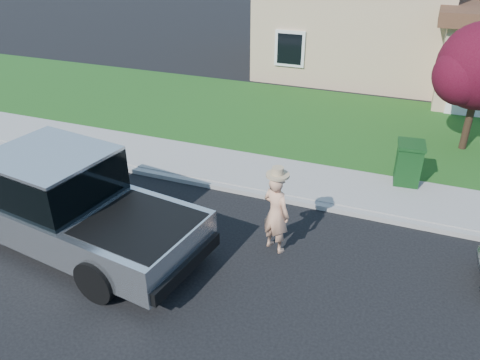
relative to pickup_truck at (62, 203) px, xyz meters
name	(u,v)px	position (x,y,z in m)	size (l,w,h in m)	color
ground	(223,264)	(3.50, 0.48, -1.00)	(80.00, 80.00, 0.00)	black
curb	(305,203)	(4.50, 3.38, -0.94)	(40.00, 0.20, 0.12)	gray
sidewalk	(315,183)	(4.50, 4.48, -0.92)	(40.00, 2.00, 0.15)	gray
lawn	(345,126)	(4.50, 8.98, -0.95)	(40.00, 7.00, 0.10)	#154C19
house	(390,2)	(4.81, 16.86, 2.17)	(14.00, 11.30, 6.85)	tan
pickup_truck	(62,203)	(0.00, 0.00, 0.00)	(6.73, 3.06, 2.13)	black
woman	(276,212)	(4.33, 1.41, -0.06)	(0.77, 0.65, 1.97)	#E6A57E
trash_bin	(409,163)	(6.75, 5.29, -0.28)	(0.75, 0.84, 1.12)	#0E3612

